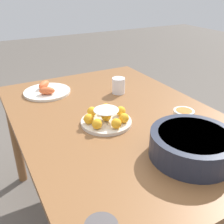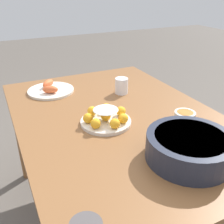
# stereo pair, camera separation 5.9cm
# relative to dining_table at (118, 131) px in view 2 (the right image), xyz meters

# --- Properties ---
(ground_plane) EXTENTS (12.00, 12.00, 0.00)m
(ground_plane) POSITION_rel_dining_table_xyz_m (0.00, 0.00, -0.64)
(ground_plane) COLOR #5B544C
(dining_table) EXTENTS (1.40, 0.97, 0.73)m
(dining_table) POSITION_rel_dining_table_xyz_m (0.00, 0.00, 0.00)
(dining_table) COLOR brown
(dining_table) RESTS_ON ground_plane
(cake_plate) EXTENTS (0.24, 0.24, 0.08)m
(cake_plate) POSITION_rel_dining_table_xyz_m (0.05, -0.09, 0.12)
(cake_plate) COLOR silver
(cake_plate) RESTS_ON dining_table
(serving_bowl) EXTENTS (0.32, 0.32, 0.10)m
(serving_bowl) POSITION_rel_dining_table_xyz_m (0.43, 0.08, 0.14)
(serving_bowl) COLOR #232838
(serving_bowl) RESTS_ON dining_table
(sauce_bowl) EXTENTS (0.10, 0.10, 0.03)m
(sauce_bowl) POSITION_rel_dining_table_xyz_m (0.17, 0.28, 0.11)
(sauce_bowl) COLOR silver
(sauce_bowl) RESTS_ON dining_table
(seafood_platter) EXTENTS (0.28, 0.28, 0.06)m
(seafood_platter) POSITION_rel_dining_table_xyz_m (-0.46, -0.23, 0.10)
(seafood_platter) COLOR silver
(seafood_platter) RESTS_ON dining_table
(cup_far) EXTENTS (0.08, 0.08, 0.09)m
(cup_far) POSITION_rel_dining_table_xyz_m (-0.25, 0.15, 0.13)
(cup_far) COLOR white
(cup_far) RESTS_ON dining_table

